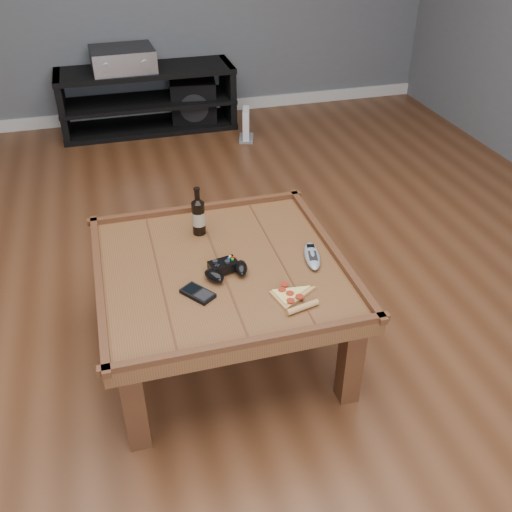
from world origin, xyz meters
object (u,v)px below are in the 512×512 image
object	(u,v)px
pizza_slice	(292,297)
game_console	(246,126)
subwoofer	(193,101)
coffee_table	(221,278)
media_console	(148,100)
smartphone	(198,293)
remote_control	(312,256)
game_controller	(226,269)
beer_bottle	(198,215)
av_receiver	(123,59)

from	to	relation	value
pizza_slice	game_console	world-z (taller)	pizza_slice
subwoofer	game_console	size ratio (longest dim) A/B	1.67
coffee_table	media_console	xyz separation A→B (m)	(0.00, 2.75, -0.15)
pizza_slice	smartphone	size ratio (longest dim) A/B	1.79
remote_control	subwoofer	distance (m)	2.86
game_controller	remote_control	bearing A→B (deg)	-9.64
remote_control	beer_bottle	bearing A→B (deg)	154.67
coffee_table	beer_bottle	bearing A→B (deg)	96.93
av_receiver	subwoofer	distance (m)	0.67
game_controller	smartphone	size ratio (longest dim) A/B	1.35
pizza_slice	subwoofer	world-z (taller)	pizza_slice
beer_bottle	av_receiver	xyz separation A→B (m)	(-0.12, 2.47, 0.04)
remote_control	av_receiver	distance (m)	2.85
av_receiver	game_controller	bearing A→B (deg)	-88.98
remote_control	game_console	distance (m)	2.41
beer_bottle	remote_control	world-z (taller)	beer_bottle
av_receiver	game_console	bearing A→B (deg)	-28.94
game_console	pizza_slice	bearing A→B (deg)	-84.65
coffee_table	game_controller	distance (m)	0.11
remote_control	av_receiver	xyz separation A→B (m)	(-0.54, 2.79, 0.12)
remote_control	game_console	size ratio (longest dim) A/B	0.86
coffee_table	game_console	world-z (taller)	coffee_table
beer_bottle	remote_control	bearing A→B (deg)	-38.31
beer_bottle	pizza_slice	xyz separation A→B (m)	(0.25, -0.56, -0.08)
beer_bottle	remote_control	distance (m)	0.53
subwoofer	media_console	bearing A→B (deg)	-164.95
coffee_table	smartphone	world-z (taller)	coffee_table
pizza_slice	subwoofer	size ratio (longest dim) A/B	0.63
coffee_table	game_console	bearing A→B (deg)	72.83
smartphone	game_console	xyz separation A→B (m)	(0.84, 2.47, -0.35)
game_console	game_controller	bearing A→B (deg)	-90.26
beer_bottle	game_controller	bearing A→B (deg)	-82.78
smartphone	av_receiver	distance (m)	2.91
media_console	game_console	xyz separation A→B (m)	(0.71, -0.44, -0.13)
subwoofer	coffee_table	bearing A→B (deg)	-89.88
coffee_table	media_console	distance (m)	2.75
beer_bottle	av_receiver	bearing A→B (deg)	92.88
game_controller	subwoofer	bearing A→B (deg)	71.03
media_console	coffee_table	bearing A→B (deg)	-90.00
game_controller	pizza_slice	bearing A→B (deg)	-58.61
game_controller	subwoofer	size ratio (longest dim) A/B	0.48
game_controller	pizza_slice	world-z (taller)	game_controller
coffee_table	subwoofer	bearing A→B (deg)	82.25
pizza_slice	remote_control	world-z (taller)	remote_control
pizza_slice	media_console	bearing A→B (deg)	80.66
smartphone	subwoofer	bearing A→B (deg)	44.22
game_console	remote_control	bearing A→B (deg)	-81.75
av_receiver	media_console	bearing A→B (deg)	-0.14
subwoofer	game_console	bearing A→B (deg)	-47.95
coffee_table	pizza_slice	size ratio (longest dim) A/B	3.91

